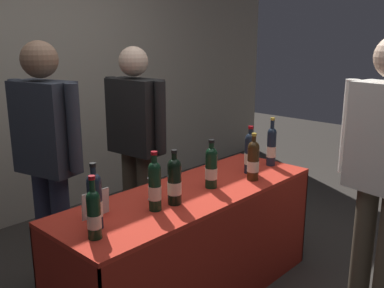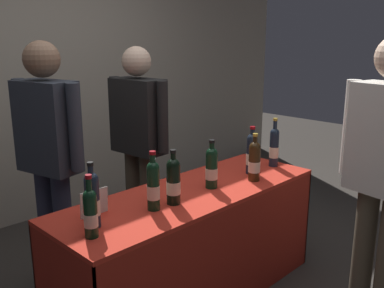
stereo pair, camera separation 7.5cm
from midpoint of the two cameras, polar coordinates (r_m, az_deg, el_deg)
back_partition at (r=4.14m, az=-21.58°, el=11.44°), size 6.87×0.12×3.07m
tasting_table at (r=2.76m, az=-0.79°, el=-10.77°), size 1.81×0.61×0.73m
featured_wine_bottle at (r=3.19m, az=9.81°, el=-0.24°), size 0.07×0.07×0.36m
display_bottle_0 at (r=2.19m, az=-13.71°, el=-7.26°), size 0.07×0.07×0.34m
display_bottle_1 at (r=2.36m, az=-5.86°, el=-5.44°), size 0.07×0.07×0.33m
display_bottle_2 at (r=3.00m, az=6.97°, el=-1.12°), size 0.08×0.08×0.33m
display_bottle_3 at (r=2.86m, az=7.35°, el=-2.13°), size 0.08×0.08×0.32m
display_bottle_4 at (r=2.44m, az=-3.23°, el=-4.89°), size 0.08×0.08×0.32m
display_bottle_5 at (r=2.69m, az=1.77°, el=-3.05°), size 0.08×0.08×0.31m
display_bottle_6 at (r=2.10m, az=-13.88°, el=-8.90°), size 0.07×0.07×0.31m
wine_glass_near_vendor at (r=2.52m, az=-6.00°, el=-5.26°), size 0.07×0.07×0.13m
brochure_stand at (r=2.35m, az=-13.54°, el=-7.69°), size 0.17×0.02×0.14m
vendor_presenter at (r=2.88m, az=-19.36°, el=-0.44°), size 0.30×0.56×1.64m
vendor_assistant at (r=3.30m, az=-8.11°, el=1.52°), size 0.25×0.59×1.59m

